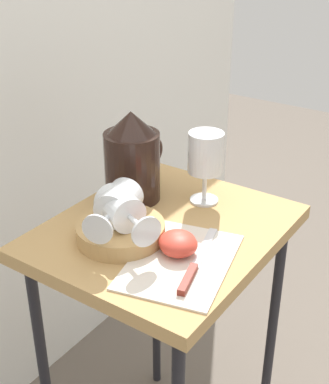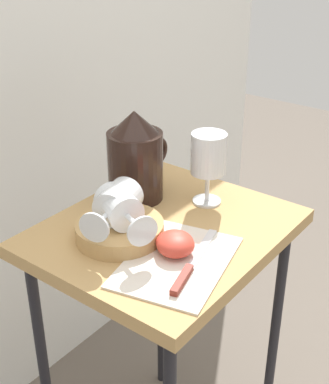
% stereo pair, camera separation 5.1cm
% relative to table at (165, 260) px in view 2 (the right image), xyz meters
% --- Properties ---
extents(table, '(0.51, 0.43, 0.72)m').
position_rel_table_xyz_m(table, '(0.00, 0.00, 0.00)').
color(table, tan).
rests_on(table, ground_plane).
extents(linen_napkin, '(0.29, 0.23, 0.00)m').
position_rel_table_xyz_m(linen_napkin, '(-0.09, -0.10, 0.09)').
color(linen_napkin, silver).
rests_on(linen_napkin, table).
extents(basket_tray, '(0.18, 0.18, 0.03)m').
position_rel_table_xyz_m(basket_tray, '(-0.09, 0.04, 0.10)').
color(basket_tray, tan).
rests_on(basket_tray, table).
extents(pitcher, '(0.18, 0.12, 0.21)m').
position_rel_table_xyz_m(pitcher, '(0.06, 0.13, 0.17)').
color(pitcher, black).
rests_on(pitcher, table).
extents(wine_glass_upright, '(0.08, 0.08, 0.16)m').
position_rel_table_xyz_m(wine_glass_upright, '(0.14, -0.01, 0.19)').
color(wine_glass_upright, silver).
rests_on(wine_glass_upright, table).
extents(wine_glass_tipped_near, '(0.16, 0.11, 0.07)m').
position_rel_table_xyz_m(wine_glass_tipped_near, '(-0.08, 0.05, 0.16)').
color(wine_glass_tipped_near, silver).
rests_on(wine_glass_tipped_near, basket_tray).
extents(wine_glass_tipped_far, '(0.12, 0.16, 0.07)m').
position_rel_table_xyz_m(wine_glass_tipped_far, '(-0.09, 0.04, 0.16)').
color(wine_glass_tipped_far, silver).
rests_on(wine_glass_tipped_far, basket_tray).
extents(apple_half_left, '(0.07, 0.07, 0.04)m').
position_rel_table_xyz_m(apple_half_left, '(-0.07, -0.08, 0.11)').
color(apple_half_left, '#CC3D2D').
rests_on(apple_half_left, linen_napkin).
extents(apple_half_right, '(0.07, 0.07, 0.04)m').
position_rel_table_xyz_m(apple_half_right, '(-0.07, -0.08, 0.11)').
color(apple_half_right, '#CC3D2D').
rests_on(apple_half_right, linen_napkin).
extents(knife, '(0.22, 0.08, 0.01)m').
position_rel_table_xyz_m(knife, '(-0.10, -0.13, 0.09)').
color(knife, silver).
rests_on(knife, linen_napkin).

